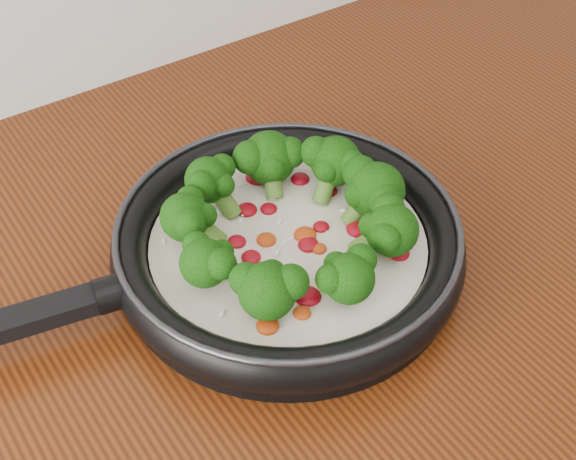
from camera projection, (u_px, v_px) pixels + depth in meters
counter at (348, 453)px, 1.18m from camera, size 1.60×0.80×0.90m
skillet at (287, 240)px, 0.79m from camera, size 0.55×0.40×0.09m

